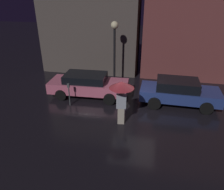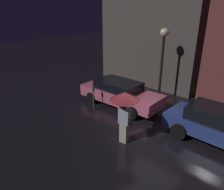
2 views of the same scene
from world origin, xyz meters
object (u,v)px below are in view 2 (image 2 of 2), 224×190
parked_car_pink (120,93)px  parking_meter (93,96)px  pedestrian_with_umbrella (125,103)px  parked_car_blue (219,126)px  street_lamp_near (163,48)px

parked_car_pink → parking_meter: parked_car_pink is taller
parked_car_pink → pedestrian_with_umbrella: pedestrian_with_umbrella is taller
parked_car_blue → parking_meter: size_ratio=3.26×
parked_car_pink → pedestrian_with_umbrella: (2.43, -2.61, 1.01)m
parked_car_blue → pedestrian_with_umbrella: size_ratio=1.96×
pedestrian_with_umbrella → parking_meter: 3.44m
pedestrian_with_umbrella → parking_meter: size_ratio=1.66×
parked_car_blue → parked_car_pink: bearing=-179.6°
parked_car_blue → street_lamp_near: street_lamp_near is taller
parked_car_pink → street_lamp_near: (1.20, 2.14, 2.31)m
parked_car_blue → pedestrian_with_umbrella: (-2.83, -2.56, 0.99)m
street_lamp_near → parking_meter: bearing=-117.5°
street_lamp_near → pedestrian_with_umbrella: bearing=-75.5°
parking_meter → pedestrian_with_umbrella: bearing=-21.3°
pedestrian_with_umbrella → parking_meter: (-3.08, 1.20, -0.94)m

